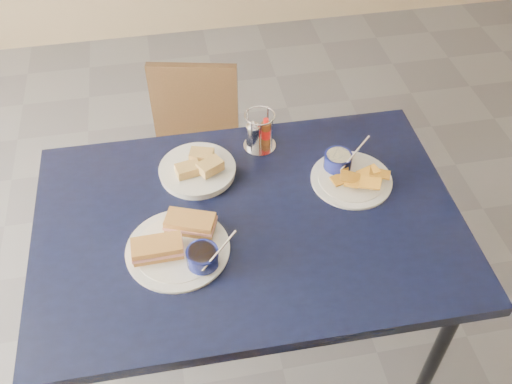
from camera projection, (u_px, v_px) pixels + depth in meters
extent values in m
plane|color=#535358|center=(283.00, 369.00, 2.17)|extent=(6.00, 6.00, 0.00)
cube|color=black|center=(249.00, 223.00, 1.72)|extent=(1.28, 0.86, 0.04)
cylinder|color=black|center=(437.00, 354.00, 1.83)|extent=(0.04, 0.04, 0.71)
cylinder|color=black|center=(90.00, 241.00, 2.15)|extent=(0.04, 0.04, 0.71)
cylinder|color=black|center=(369.00, 202.00, 2.29)|extent=(0.04, 0.04, 0.71)
cube|color=#311F10|center=(194.00, 165.00, 2.41)|extent=(0.43, 0.41, 0.03)
cylinder|color=#311F10|center=(168.00, 224.00, 2.44)|extent=(0.03, 0.03, 0.35)
cylinder|color=#311F10|center=(235.00, 214.00, 2.48)|extent=(0.03, 0.03, 0.35)
cylinder|color=#311F10|center=(163.00, 179.00, 2.63)|extent=(0.03, 0.03, 0.35)
cylinder|color=#311F10|center=(225.00, 171.00, 2.66)|extent=(0.03, 0.03, 0.35)
cube|color=#311F10|center=(186.00, 104.00, 2.37)|extent=(0.36, 0.11, 0.38)
cylinder|color=white|center=(178.00, 249.00, 1.62)|extent=(0.30, 0.30, 0.01)
cylinder|color=white|center=(178.00, 248.00, 1.61)|extent=(0.24, 0.24, 0.00)
cube|color=#B88342|center=(157.00, 248.00, 1.58)|extent=(0.14, 0.07, 0.04)
cube|color=tan|center=(158.00, 249.00, 1.59)|extent=(0.15, 0.08, 0.01)
cube|color=#B88342|center=(190.00, 223.00, 1.65)|extent=(0.16, 0.12, 0.04)
cube|color=tan|center=(190.00, 224.00, 1.65)|extent=(0.16, 0.12, 0.01)
cylinder|color=#0B0F3C|center=(203.00, 257.00, 1.56)|extent=(0.09, 0.09, 0.05)
cylinder|color=black|center=(202.00, 253.00, 1.55)|extent=(0.08, 0.08, 0.01)
cylinder|color=silver|center=(219.00, 251.00, 1.52)|extent=(0.11, 0.07, 0.08)
cylinder|color=white|center=(351.00, 179.00, 1.81)|extent=(0.26, 0.26, 0.01)
cylinder|color=white|center=(351.00, 178.00, 1.81)|extent=(0.21, 0.21, 0.00)
cube|color=gold|center=(342.00, 179.00, 1.80)|extent=(0.07, 0.06, 0.01)
cube|color=gold|center=(353.00, 183.00, 1.78)|extent=(0.07, 0.08, 0.02)
cube|color=gold|center=(368.00, 174.00, 1.80)|extent=(0.07, 0.06, 0.03)
cube|color=gold|center=(350.00, 179.00, 1.78)|extent=(0.07, 0.06, 0.02)
cube|color=gold|center=(379.00, 175.00, 1.79)|extent=(0.08, 0.07, 0.02)
cube|color=gold|center=(341.00, 163.00, 1.82)|extent=(0.06, 0.08, 0.01)
cube|color=gold|center=(370.00, 185.00, 1.74)|extent=(0.08, 0.07, 0.02)
cylinder|color=#0B0F3C|center=(338.00, 161.00, 1.83)|extent=(0.09, 0.09, 0.05)
cylinder|color=beige|center=(338.00, 157.00, 1.81)|extent=(0.08, 0.08, 0.01)
cylinder|color=silver|center=(355.00, 153.00, 1.79)|extent=(0.11, 0.07, 0.08)
cylinder|color=white|center=(198.00, 171.00, 1.83)|extent=(0.24, 0.24, 0.02)
cylinder|color=white|center=(197.00, 169.00, 1.82)|extent=(0.20, 0.20, 0.00)
cube|color=tan|center=(188.00, 170.00, 1.79)|extent=(0.08, 0.06, 0.03)
cube|color=tan|center=(202.00, 156.00, 1.83)|extent=(0.09, 0.07, 0.03)
cube|color=tan|center=(210.00, 166.00, 1.79)|extent=(0.09, 0.08, 0.03)
cylinder|color=silver|center=(260.00, 145.00, 1.92)|extent=(0.11, 0.11, 0.01)
cylinder|color=silver|center=(268.00, 122.00, 1.90)|extent=(0.00, 0.01, 0.13)
cylinder|color=silver|center=(248.00, 125.00, 1.89)|extent=(0.01, 0.01, 0.13)
cylinder|color=silver|center=(251.00, 138.00, 1.85)|extent=(0.01, 0.01, 0.13)
cylinder|color=silver|center=(272.00, 135.00, 1.86)|extent=(0.00, 0.01, 0.13)
torus|color=silver|center=(260.00, 116.00, 1.83)|extent=(0.10, 0.10, 0.00)
cylinder|color=silver|center=(253.00, 136.00, 1.89)|extent=(0.05, 0.05, 0.08)
cone|color=silver|center=(253.00, 123.00, 1.85)|extent=(0.04, 0.04, 0.02)
cylinder|color=brown|center=(266.00, 133.00, 1.90)|extent=(0.03, 0.03, 0.08)
cylinder|color=#BD100A|center=(266.00, 133.00, 1.90)|extent=(0.03, 0.03, 0.03)
cylinder|color=#BD100A|center=(266.00, 121.00, 1.86)|extent=(0.02, 0.02, 0.02)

